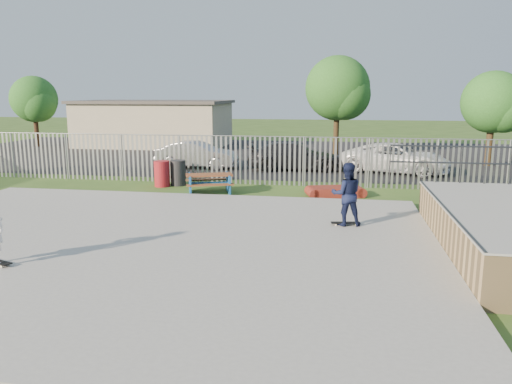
% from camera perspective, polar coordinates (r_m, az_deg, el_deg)
% --- Properties ---
extents(ground, '(120.00, 120.00, 0.00)m').
position_cam_1_polar(ground, '(12.75, -14.16, -6.19)').
color(ground, '#33551D').
rests_on(ground, ground).
extents(concrete_slab, '(15.00, 12.00, 0.15)m').
position_cam_1_polar(concrete_slab, '(12.73, -14.18, -5.87)').
color(concrete_slab, gray).
rests_on(concrete_slab, ground).
extents(fence, '(26.04, 16.02, 2.00)m').
position_cam_1_polar(fence, '(16.43, -4.76, 1.61)').
color(fence, gray).
rests_on(fence, ground).
extents(picnic_table, '(2.10, 1.90, 0.73)m').
position_cam_1_polar(picnic_table, '(18.97, -5.37, 0.98)').
color(picnic_table, brown).
rests_on(picnic_table, ground).
extents(funbox, '(1.96, 1.36, 0.36)m').
position_cam_1_polar(funbox, '(18.53, 9.05, 0.03)').
color(funbox, maroon).
rests_on(funbox, ground).
extents(trash_bin_red, '(0.62, 0.62, 1.04)m').
position_cam_1_polar(trash_bin_red, '(20.59, -10.69, 2.07)').
color(trash_bin_red, maroon).
rests_on(trash_bin_red, ground).
extents(trash_bin_grey, '(0.62, 0.62, 1.04)m').
position_cam_1_polar(trash_bin_grey, '(20.72, -8.89, 2.18)').
color(trash_bin_grey, black).
rests_on(trash_bin_grey, ground).
extents(parking_lot, '(40.00, 18.00, 0.02)m').
position_cam_1_polar(parking_lot, '(30.76, 0.01, 4.32)').
color(parking_lot, black).
rests_on(parking_lot, ground).
extents(car_silver, '(4.09, 1.48, 1.34)m').
position_cam_1_polar(car_silver, '(25.27, -6.79, 4.26)').
color(car_silver, '#A9A8AD').
rests_on(car_silver, parking_lot).
extents(car_dark, '(4.84, 2.42, 1.35)m').
position_cam_1_polar(car_dark, '(24.52, 4.45, 4.11)').
color(car_dark, black).
rests_on(car_dark, parking_lot).
extents(car_white, '(5.42, 3.62, 1.38)m').
position_cam_1_polar(car_white, '(24.53, 15.76, 3.75)').
color(car_white, white).
rests_on(car_white, parking_lot).
extents(building, '(10.40, 6.40, 3.20)m').
position_cam_1_polar(building, '(36.57, -11.51, 7.73)').
color(building, '#BDB392').
rests_on(building, ground).
extents(tree_left, '(3.17, 3.17, 4.89)m').
position_cam_1_polar(tree_left, '(38.26, -24.05, 9.65)').
color(tree_left, '#3C2618').
rests_on(tree_left, ground).
extents(tree_mid, '(3.84, 3.84, 5.93)m').
position_cam_1_polar(tree_mid, '(30.81, 9.30, 11.61)').
color(tree_mid, '#41301A').
rests_on(tree_mid, ground).
extents(tree_right, '(3.14, 3.14, 4.85)m').
position_cam_1_polar(tree_right, '(28.44, 25.46, 9.23)').
color(tree_right, '#46331C').
rests_on(tree_right, ground).
extents(skateboard_a, '(0.82, 0.33, 0.08)m').
position_cam_1_polar(skateboard_a, '(14.07, 10.19, -3.58)').
color(skateboard_a, black).
rests_on(skateboard_a, concrete_slab).
extents(skater_navy, '(0.95, 0.79, 1.75)m').
position_cam_1_polar(skater_navy, '(13.88, 10.31, -0.25)').
color(skater_navy, '#121838').
rests_on(skater_navy, concrete_slab).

